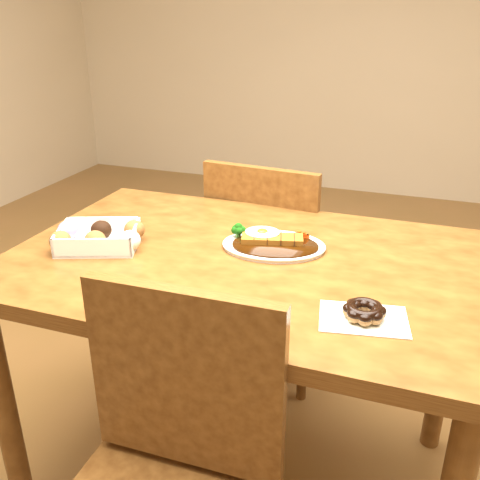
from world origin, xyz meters
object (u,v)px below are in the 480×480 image
(table, at_px, (244,291))
(katsu_curry_plate, at_px, (272,243))
(donut_box, at_px, (98,236))
(pon_de_ring, at_px, (364,312))
(chair_far, at_px, (272,263))

(table, xyz_separation_m, katsu_curry_plate, (0.05, 0.08, 0.11))
(donut_box, height_order, pon_de_ring, donut_box)
(katsu_curry_plate, distance_m, pon_de_ring, 0.40)
(katsu_curry_plate, height_order, pon_de_ring, katsu_curry_plate)
(chair_far, relative_size, pon_de_ring, 4.41)
(katsu_curry_plate, relative_size, pon_de_ring, 1.51)
(table, distance_m, pon_de_ring, 0.40)
(table, relative_size, pon_de_ring, 6.09)
(katsu_curry_plate, xyz_separation_m, donut_box, (-0.44, -0.14, 0.02))
(table, relative_size, donut_box, 4.80)
(donut_box, relative_size, pon_de_ring, 1.27)
(table, bearing_deg, chair_far, 98.32)
(table, height_order, chair_far, chair_far)
(chair_far, bearing_deg, katsu_curry_plate, 111.01)
(table, height_order, pon_de_ring, pon_de_ring)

